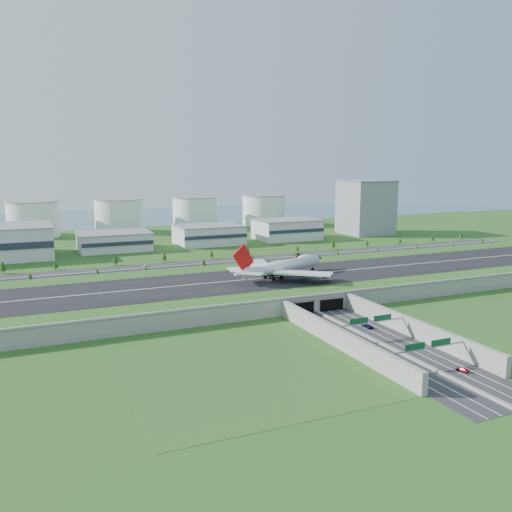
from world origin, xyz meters
name	(u,v)px	position (x,y,z in m)	size (l,w,h in m)	color
ground	(273,291)	(0.00, 0.00, 0.00)	(1200.00, 1200.00, 0.00)	#274816
airfield_deck	(273,284)	(0.00, -0.09, 4.12)	(520.00, 100.00, 9.20)	gray
underpass_road	(376,334)	(0.00, -99.42, 3.43)	(38.80, 120.40, 8.00)	#28282B
sign_gantry_near	(371,323)	(0.00, -95.04, 6.95)	(38.70, 0.70, 9.80)	gray
sign_gantry_far	(428,349)	(0.00, -130.04, 6.95)	(38.70, 0.70, 9.80)	gray
north_expressway	(218,263)	(0.00, 95.00, 0.06)	(560.00, 36.00, 0.12)	#28282B
tree_row	(206,258)	(-9.36, 94.13, 4.61)	(503.48, 48.70, 8.45)	#3D2819
hangar_mid_a	(114,241)	(-60.00, 190.00, 7.50)	(58.00, 42.00, 15.00)	silver
hangar_mid_b	(209,235)	(25.00, 190.00, 8.50)	(58.00, 42.00, 17.00)	silver
hangar_mid_c	(287,230)	(105.00, 190.00, 9.50)	(58.00, 42.00, 19.00)	silver
office_tower	(366,207)	(200.00, 195.00, 27.50)	(46.00, 46.00, 55.00)	gray
fuel_tank_a	(33,219)	(-120.00, 310.00, 17.50)	(50.00, 50.00, 35.00)	white
fuel_tank_b	(119,216)	(-35.00, 310.00, 17.50)	(50.00, 50.00, 35.00)	white
fuel_tank_c	(195,213)	(50.00, 310.00, 17.50)	(50.00, 50.00, 35.00)	white
fuel_tank_d	(264,210)	(135.00, 310.00, 17.50)	(50.00, 50.00, 35.00)	white
bay_water	(124,217)	(0.00, 480.00, 0.03)	(1200.00, 260.00, 0.06)	#3E6177
boeing_747	(282,266)	(4.40, -1.56, 14.48)	(70.79, 65.70, 22.92)	white
car_0	(344,332)	(-6.49, -85.06, 0.88)	(1.79, 4.44, 1.51)	#BBBABF
car_1	(374,354)	(-10.79, -113.11, 0.84)	(1.51, 4.34, 1.43)	white
car_2	(367,326)	(7.85, -81.90, 0.96)	(2.79, 6.06, 1.68)	#100D45
car_3	(462,370)	(8.46, -138.83, 0.82)	(1.95, 4.79, 1.39)	maroon
car_5	(297,254)	(70.09, 102.52, 0.92)	(1.68, 4.83, 1.59)	black
car_6	(373,252)	(134.21, 88.63, 0.89)	(2.57, 5.56, 1.55)	#B8B7BD
car_7	(146,266)	(-51.98, 103.56, 0.79)	(1.88, 4.61, 1.34)	white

